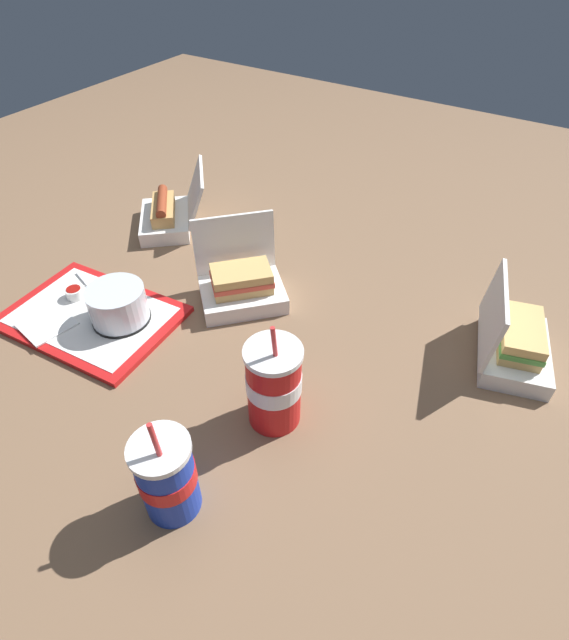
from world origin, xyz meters
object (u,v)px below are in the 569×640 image
(ketchup_cup, at_px, (75,293))
(clamshell_sandwich_center, at_px, (513,342))
(clamshell_sandwich_corner, at_px, (241,284))
(plastic_fork, at_px, (87,283))
(soda_cup_corner, at_px, (274,385))
(cake_container, at_px, (118,306))
(soda_cup_right, at_px, (167,476))
(clamshell_hotdog_left, at_px, (168,214))
(food_tray, at_px, (92,317))

(ketchup_cup, relative_size, clamshell_sandwich_center, 0.17)
(clamshell_sandwich_corner, bearing_deg, plastic_fork, -154.01)
(ketchup_cup, distance_m, clamshell_sandwich_center, 0.96)
(plastic_fork, bearing_deg, soda_cup_corner, 10.72)
(cake_container, xyz_separation_m, soda_cup_right, (0.38, -0.26, 0.03))
(soda_cup_right, bearing_deg, clamshell_sandwich_corner, 113.84)
(cake_container, xyz_separation_m, soda_cup_corner, (0.42, -0.03, 0.04))
(plastic_fork, relative_size, soda_cup_corner, 0.47)
(clamshell_sandwich_center, height_order, clamshell_hotdog_left, clamshell_sandwich_center)
(food_tray, relative_size, cake_container, 3.08)
(food_tray, height_order, ketchup_cup, ketchup_cup)
(clamshell_hotdog_left, distance_m, soda_cup_right, 0.84)
(clamshell_sandwich_corner, xyz_separation_m, clamshell_hotdog_left, (-0.36, 0.15, -0.00))
(food_tray, distance_m, clamshell_sandwich_corner, 0.34)
(plastic_fork, bearing_deg, ketchup_cup, -53.08)
(clamshell_sandwich_center, bearing_deg, soda_cup_corner, -130.31)
(ketchup_cup, bearing_deg, cake_container, 1.04)
(clamshell_sandwich_center, relative_size, soda_cup_corner, 1.00)
(food_tray, distance_m, plastic_fork, 0.12)
(plastic_fork, relative_size, clamshell_sandwich_corner, 0.45)
(plastic_fork, height_order, clamshell_sandwich_corner, clamshell_sandwich_corner)
(food_tray, height_order, soda_cup_corner, soda_cup_corner)
(food_tray, relative_size, soda_cup_corner, 1.67)
(ketchup_cup, xyz_separation_m, clamshell_sandwich_center, (0.89, 0.35, 0.02))
(soda_cup_corner, bearing_deg, food_tray, 179.45)
(food_tray, xyz_separation_m, plastic_fork, (-0.09, 0.07, 0.01))
(ketchup_cup, height_order, soda_cup_corner, soda_cup_corner)
(food_tray, xyz_separation_m, clamshell_sandwich_center, (0.81, 0.38, 0.04))
(ketchup_cup, height_order, soda_cup_right, soda_cup_right)
(clamshell_hotdog_left, distance_m, soda_cup_corner, 0.72)
(clamshell_sandwich_corner, relative_size, soda_cup_corner, 1.06)
(ketchup_cup, height_order, clamshell_hotdog_left, clamshell_hotdog_left)
(cake_container, relative_size, clamshell_sandwich_corner, 0.51)
(plastic_fork, xyz_separation_m, clamshell_sandwich_center, (0.91, 0.30, 0.03))
(clamshell_sandwich_center, relative_size, clamshell_hotdog_left, 0.87)
(plastic_fork, xyz_separation_m, clamshell_hotdog_left, (-0.02, 0.31, 0.02))
(cake_container, height_order, soda_cup_corner, soda_cup_corner)
(cake_container, relative_size, clamshell_hotdog_left, 0.47)
(plastic_fork, bearing_deg, soda_cup_right, -11.00)
(clamshell_sandwich_center, distance_m, soda_cup_corner, 0.50)
(cake_container, xyz_separation_m, plastic_fork, (-0.16, 0.05, -0.04))
(soda_cup_corner, bearing_deg, soda_cup_right, -100.23)
(cake_container, xyz_separation_m, ketchup_cup, (-0.15, -0.00, -0.03))
(soda_cup_right, bearing_deg, food_tray, 152.77)
(food_tray, distance_m, soda_cup_right, 0.51)
(food_tray, distance_m, cake_container, 0.09)
(plastic_fork, height_order, clamshell_hotdog_left, clamshell_hotdog_left)
(soda_cup_corner, bearing_deg, clamshell_sandwich_center, 49.69)
(soda_cup_corner, xyz_separation_m, soda_cup_right, (-0.04, -0.23, -0.01))
(cake_container, relative_size, plastic_fork, 1.15)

